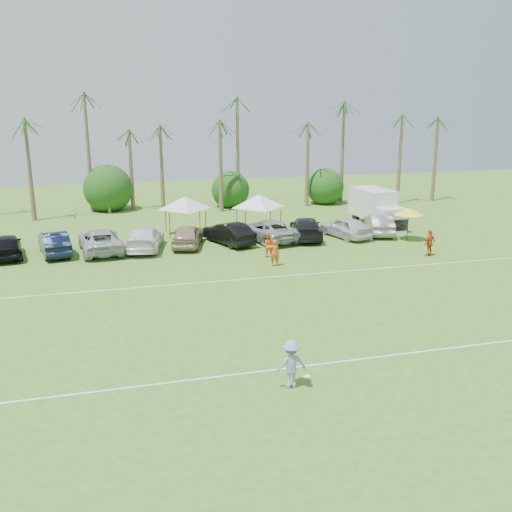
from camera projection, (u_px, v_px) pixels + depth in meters
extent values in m
plane|color=#437021|center=(300.00, 393.00, 20.77)|extent=(120.00, 120.00, 0.00)
cube|color=white|center=(283.00, 369.00, 22.64)|extent=(80.00, 0.10, 0.01)
cube|color=white|center=(222.00, 281.00, 33.83)|extent=(80.00, 0.10, 0.01)
cone|color=brown|center=(38.00, 162.00, 51.91)|extent=(0.44, 0.44, 10.00)
cone|color=brown|center=(84.00, 156.00, 52.78)|extent=(0.44, 0.44, 11.00)
cone|color=brown|center=(129.00, 171.00, 54.18)|extent=(0.44, 0.44, 8.00)
cone|color=brown|center=(171.00, 164.00, 55.05)|extent=(0.44, 0.44, 9.00)
cone|color=brown|center=(211.00, 158.00, 55.93)|extent=(0.44, 0.44, 10.00)
cone|color=brown|center=(251.00, 152.00, 56.80)|extent=(0.44, 0.44, 11.00)
cone|color=brown|center=(298.00, 166.00, 58.44)|extent=(0.44, 0.44, 8.00)
cone|color=brown|center=(343.00, 160.00, 59.57)|extent=(0.44, 0.44, 9.00)
cone|color=brown|center=(387.00, 154.00, 60.69)|extent=(0.44, 0.44, 10.00)
cone|color=brown|center=(421.00, 148.00, 61.57)|extent=(0.44, 0.44, 11.00)
cylinder|color=brown|center=(109.00, 204.00, 55.46)|extent=(0.30, 0.30, 1.40)
sphere|color=#154112|center=(108.00, 193.00, 55.18)|extent=(4.00, 4.00, 4.00)
cylinder|color=brown|center=(229.00, 199.00, 58.47)|extent=(0.30, 0.30, 1.40)
sphere|color=#154112|center=(229.00, 188.00, 58.19)|extent=(4.00, 4.00, 4.00)
cylinder|color=brown|center=(321.00, 195.00, 60.98)|extent=(0.30, 0.30, 1.40)
sphere|color=#154112|center=(321.00, 185.00, 60.70)|extent=(4.00, 4.00, 4.00)
imported|color=#D35117|center=(275.00, 253.00, 36.78)|extent=(0.71, 0.55, 1.75)
imported|color=orange|center=(268.00, 245.00, 38.96)|extent=(0.94, 0.80, 1.67)
imported|color=#D24D17|center=(430.00, 243.00, 39.19)|extent=(1.17, 0.85, 1.85)
cube|color=silver|center=(373.00, 203.00, 48.94)|extent=(2.61, 4.50, 2.38)
cube|color=silver|center=(391.00, 220.00, 46.39)|extent=(2.28, 1.83, 2.00)
cube|color=black|center=(395.00, 225.00, 45.81)|extent=(2.20, 0.40, 0.95)
cube|color=#E5590C|center=(385.00, 207.00, 49.41)|extent=(0.10, 1.52, 0.86)
cylinder|color=black|center=(379.00, 227.00, 46.43)|extent=(0.33, 0.87, 0.86)
cylinder|color=black|center=(399.00, 226.00, 47.00)|extent=(0.33, 0.87, 0.86)
cylinder|color=black|center=(356.00, 218.00, 50.10)|extent=(0.33, 0.87, 0.86)
cylinder|color=black|center=(375.00, 217.00, 50.67)|extent=(0.33, 0.87, 0.86)
cylinder|color=black|center=(170.00, 226.00, 44.24)|extent=(0.06, 0.06, 2.02)
cylinder|color=black|center=(206.00, 224.00, 44.95)|extent=(0.06, 0.06, 2.02)
cylinder|color=black|center=(166.00, 219.00, 46.88)|extent=(0.06, 0.06, 2.02)
cylinder|color=black|center=(200.00, 217.00, 47.59)|extent=(0.06, 0.06, 2.02)
pyramid|color=silver|center=(185.00, 196.00, 45.39)|extent=(4.36, 4.36, 1.01)
cylinder|color=black|center=(245.00, 224.00, 44.66)|extent=(0.06, 0.06, 2.07)
cylinder|color=black|center=(281.00, 222.00, 45.39)|extent=(0.06, 0.06, 2.07)
cylinder|color=black|center=(237.00, 217.00, 47.37)|extent=(0.06, 0.06, 2.07)
cylinder|color=black|center=(270.00, 216.00, 48.10)|extent=(0.06, 0.06, 2.07)
pyramid|color=silver|center=(258.00, 195.00, 45.84)|extent=(4.48, 4.48, 1.04)
cylinder|color=black|center=(408.00, 226.00, 43.60)|extent=(0.05, 0.05, 2.26)
cone|color=#ECF319|center=(409.00, 211.00, 43.30)|extent=(2.26, 2.26, 0.51)
imported|color=#8693BE|center=(291.00, 364.00, 20.95)|extent=(1.21, 0.71, 1.85)
cylinder|color=white|center=(306.00, 376.00, 21.06)|extent=(0.27, 0.27, 0.03)
imported|color=black|center=(7.00, 246.00, 38.83)|extent=(2.66, 5.06, 1.64)
imported|color=black|center=(54.00, 243.00, 39.57)|extent=(2.64, 5.22, 1.64)
imported|color=#B4B5B8|center=(100.00, 241.00, 40.22)|extent=(3.30, 6.15, 1.64)
imported|color=white|center=(145.00, 238.00, 40.96)|extent=(3.44, 6.01, 1.64)
imported|color=tan|center=(188.00, 236.00, 41.81)|extent=(3.17, 5.16, 1.64)
imported|color=black|center=(229.00, 233.00, 42.60)|extent=(3.39, 5.27, 1.64)
imported|color=#9FA0A2|center=(268.00, 230.00, 43.59)|extent=(4.07, 6.39, 1.64)
imported|color=black|center=(306.00, 228.00, 44.32)|extent=(3.70, 6.06, 1.64)
imported|color=silver|center=(345.00, 227.00, 44.66)|extent=(3.20, 5.16, 1.64)
imported|color=gray|center=(379.00, 224.00, 45.78)|extent=(3.08, 5.27, 1.64)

